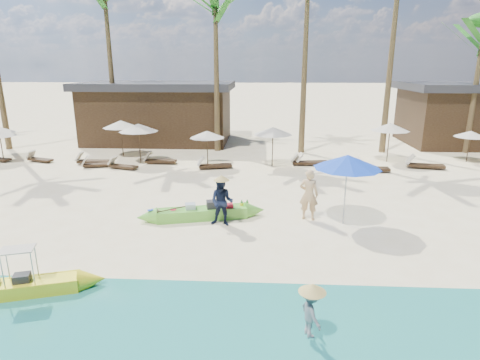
# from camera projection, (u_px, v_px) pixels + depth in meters

# --- Properties ---
(ground) EXTENTS (240.00, 240.00, 0.00)m
(ground) POSITION_uv_depth(u_px,v_px,m) (273.00, 243.00, 12.85)
(ground) COLOR #FFECBC
(ground) RESTS_ON ground
(wet_sand_strip) EXTENTS (240.00, 4.50, 0.01)m
(wet_sand_strip) POSITION_uv_depth(u_px,v_px,m) (280.00, 349.00, 8.05)
(wet_sand_strip) COLOR tan
(wet_sand_strip) RESTS_ON ground
(green_canoe) EXTENTS (5.21, 1.56, 0.67)m
(green_canoe) POSITION_uv_depth(u_px,v_px,m) (202.00, 213.00, 14.82)
(green_canoe) COLOR #63BF3A
(green_canoe) RESTS_ON ground
(yellow_canoe) EXTENTS (4.64, 1.72, 1.24)m
(yellow_canoe) POSITION_uv_depth(u_px,v_px,m) (15.00, 288.00, 9.87)
(yellow_canoe) COLOR yellow
(yellow_canoe) RESTS_ON ground
(tourist) EXTENTS (0.79, 0.61, 1.91)m
(tourist) POSITION_uv_depth(u_px,v_px,m) (309.00, 195.00, 14.57)
(tourist) COLOR tan
(tourist) RESTS_ON ground
(vendor_green) EXTENTS (0.92, 0.77, 1.72)m
(vendor_green) POSITION_uv_depth(u_px,v_px,m) (222.00, 202.00, 14.06)
(vendor_green) COLOR #121A32
(vendor_green) RESTS_ON ground
(vendor_yellow) EXTENTS (0.61, 0.78, 1.06)m
(vendor_yellow) POSITION_uv_depth(u_px,v_px,m) (311.00, 313.00, 8.04)
(vendor_yellow) COLOR gray
(vendor_yellow) RESTS_ON ground
(blue_umbrella) EXTENTS (2.34, 2.34, 2.52)m
(blue_umbrella) POSITION_uv_depth(u_px,v_px,m) (348.00, 162.00, 13.84)
(blue_umbrella) COLOR #99999E
(blue_umbrella) RESTS_ON ground
(lounger_2_left) EXTENTS (1.71, 0.98, 0.55)m
(lounger_2_left) POSITION_uv_depth(u_px,v_px,m) (39.00, 159.00, 23.56)
(lounger_2_left) COLOR #382716
(lounger_2_left) RESTS_ON ground
(resort_parasol_3) EXTENTS (2.17, 2.17, 2.24)m
(resort_parasol_3) POSITION_uv_depth(u_px,v_px,m) (121.00, 124.00, 24.46)
(resort_parasol_3) COLOR #382716
(resort_parasol_3) RESTS_ON ground
(lounger_3_left) EXTENTS (1.79, 0.93, 0.58)m
(lounger_3_left) POSITION_uv_depth(u_px,v_px,m) (96.00, 164.00, 22.31)
(lounger_3_left) COLOR #382716
(lounger_3_left) RESTS_ON ground
(lounger_3_right) EXTENTS (1.89, 0.63, 0.64)m
(lounger_3_right) POSITION_uv_depth(u_px,v_px,m) (91.00, 160.00, 23.00)
(lounger_3_right) COLOR #382716
(lounger_3_right) RESTS_ON ground
(resort_parasol_4) EXTENTS (2.22, 2.22, 2.29)m
(resort_parasol_4) POSITION_uv_depth(u_px,v_px,m) (138.00, 128.00, 22.76)
(resort_parasol_4) COLOR #382716
(resort_parasol_4) RESTS_ON ground
(lounger_4_left) EXTENTS (1.76, 0.98, 0.57)m
(lounger_4_left) POSITION_uv_depth(u_px,v_px,m) (122.00, 165.00, 21.97)
(lounger_4_left) COLOR #382716
(lounger_4_left) RESTS_ON ground
(lounger_4_right) EXTENTS (1.85, 0.60, 0.62)m
(lounger_4_right) POSITION_uv_depth(u_px,v_px,m) (159.00, 160.00, 23.10)
(lounger_4_right) COLOR #382716
(lounger_4_right) RESTS_ON ground
(resort_parasol_5) EXTENTS (1.94, 1.94, 2.00)m
(resort_parasol_5) POSITION_uv_depth(u_px,v_px,m) (207.00, 134.00, 22.11)
(resort_parasol_5) COLOR #382716
(resort_parasol_5) RESTS_ON ground
(lounger_5_left) EXTENTS (1.97, 1.00, 0.64)m
(lounger_5_left) POSITION_uv_depth(u_px,v_px,m) (213.00, 165.00, 21.98)
(lounger_5_left) COLOR #382716
(lounger_5_left) RESTS_ON ground
(resort_parasol_6) EXTENTS (2.15, 2.15, 2.22)m
(resort_parasol_6) POSITION_uv_depth(u_px,v_px,m) (273.00, 131.00, 22.05)
(resort_parasol_6) COLOR #382716
(resort_parasol_6) RESTS_ON ground
(lounger_6_left) EXTENTS (1.92, 0.82, 0.63)m
(lounger_6_left) POSITION_uv_depth(u_px,v_px,m) (310.00, 161.00, 22.77)
(lounger_6_left) COLOR #382716
(lounger_6_left) RESTS_ON ground
(lounger_6_right) EXTENTS (1.83, 0.60, 0.62)m
(lounger_6_right) POSITION_uv_depth(u_px,v_px,m) (305.00, 162.00, 22.73)
(lounger_6_right) COLOR #382716
(lounger_6_right) RESTS_ON ground
(resort_parasol_7) EXTENTS (2.21, 2.21, 2.28)m
(resort_parasol_7) POSITION_uv_depth(u_px,v_px,m) (390.00, 127.00, 23.07)
(resort_parasol_7) COLOR #382716
(resort_parasol_7) RESTS_ON ground
(lounger_7_left) EXTENTS (1.75, 0.96, 0.57)m
(lounger_7_left) POSITION_uv_depth(u_px,v_px,m) (344.00, 166.00, 21.77)
(lounger_7_left) COLOR #382716
(lounger_7_left) RESTS_ON ground
(lounger_7_right) EXTENTS (1.94, 0.61, 0.66)m
(lounger_7_right) POSITION_uv_depth(u_px,v_px,m) (369.00, 168.00, 21.34)
(lounger_7_right) COLOR #382716
(lounger_7_right) RESTS_ON ground
(resort_parasol_8) EXTENTS (1.78, 1.78, 1.83)m
(resort_parasol_8) POSITION_uv_depth(u_px,v_px,m) (471.00, 134.00, 23.12)
(resort_parasol_8) COLOR #382716
(resort_parasol_8) RESTS_ON ground
(lounger_8_left) EXTENTS (2.07, 0.95, 0.68)m
(lounger_8_left) POSITION_uv_depth(u_px,v_px,m) (423.00, 164.00, 22.04)
(lounger_8_left) COLOR #382716
(lounger_8_left) RESTS_ON ground
(palm_2) EXTENTS (2.08, 2.08, 11.33)m
(palm_2) POSITION_uv_depth(u_px,v_px,m) (105.00, 4.00, 25.33)
(palm_2) COLOR brown
(palm_2) RESTS_ON ground
(palm_3) EXTENTS (2.08, 2.08, 10.52)m
(palm_3) POSITION_uv_depth(u_px,v_px,m) (215.00, 12.00, 24.35)
(palm_3) COLOR brown
(palm_3) RESTS_ON ground
(pavilion_west) EXTENTS (10.80, 6.60, 4.30)m
(pavilion_west) POSITION_uv_depth(u_px,v_px,m) (159.00, 112.00, 29.46)
(pavilion_west) COLOR #382716
(pavilion_west) RESTS_ON ground
(pavilion_east) EXTENTS (8.80, 6.60, 4.30)m
(pavilion_east) POSITION_uv_depth(u_px,v_px,m) (466.00, 113.00, 28.30)
(pavilion_east) COLOR #382716
(pavilion_east) RESTS_ON ground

